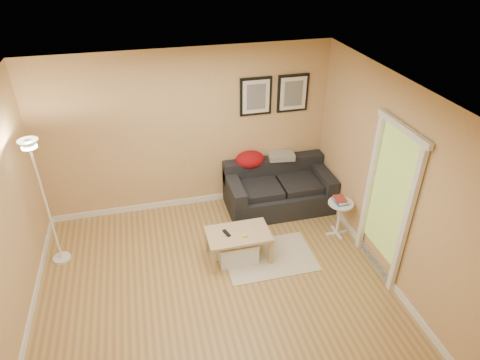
{
  "coord_description": "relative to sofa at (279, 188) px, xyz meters",
  "views": [
    {
      "loc": [
        -0.64,
        -3.9,
        4.06
      ],
      "look_at": [
        0.55,
        0.85,
        1.05
      ],
      "focal_mm": 31.39,
      "sensor_mm": 36.0,
      "label": 1
    }
  ],
  "objects": [
    {
      "name": "coffee_table",
      "position": [
        -0.95,
        -1.05,
        -0.16
      ],
      "size": [
        0.99,
        0.76,
        0.43
      ],
      "primitive_type": null,
      "rotation": [
        0.0,
        0.0,
        0.3
      ],
      "color": "tan",
      "rests_on": "ground"
    },
    {
      "name": "wall_back",
      "position": [
        -1.38,
        0.47,
        0.92
      ],
      "size": [
        4.5,
        0.0,
        4.5
      ],
      "primitive_type": "plane",
      "rotation": [
        1.57,
        0.0,
        0.0
      ],
      "color": "tan",
      "rests_on": "ground"
    },
    {
      "name": "storage_bin",
      "position": [
        -0.97,
        -1.08,
        -0.2
      ],
      "size": [
        0.55,
        0.41,
        0.34
      ],
      "primitive_type": null,
      "color": "white",
      "rests_on": "ground"
    },
    {
      "name": "floor_lamp",
      "position": [
        -3.38,
        -0.48,
        0.51
      ],
      "size": [
        0.24,
        0.24,
        1.88
      ],
      "primitive_type": null,
      "color": "white",
      "rests_on": "ground"
    },
    {
      "name": "baseboard_left",
      "position": [
        -3.62,
        -1.53,
        -0.33
      ],
      "size": [
        0.02,
        4.0,
        0.1
      ],
      "primitive_type": "cube",
      "color": "white",
      "rests_on": "ground"
    },
    {
      "name": "floor",
      "position": [
        -1.38,
        -1.53,
        -0.38
      ],
      "size": [
        4.5,
        4.5,
        0.0
      ],
      "primitive_type": "plane",
      "color": "#AC8B49",
      "rests_on": "ground"
    },
    {
      "name": "green_runner",
      "position": [
        -1.0,
        -0.82,
        -0.37
      ],
      "size": [
        0.7,
        0.5,
        0.01
      ],
      "primitive_type": "cube",
      "color": "#668C4C",
      "rests_on": "ground"
    },
    {
      "name": "book_stack",
      "position": [
        0.63,
        -0.88,
        0.23
      ],
      "size": [
        0.19,
        0.24,
        0.07
      ],
      "primitive_type": null,
      "rotation": [
        0.0,
        0.0,
        -0.07
      ],
      "color": "teal",
      "rests_on": "side_table"
    },
    {
      "name": "ceiling",
      "position": [
        -1.38,
        -1.53,
        2.23
      ],
      "size": [
        4.5,
        4.5,
        0.0
      ],
      "primitive_type": "plane",
      "rotation": [
        3.14,
        0.0,
        0.0
      ],
      "color": "white",
      "rests_on": "wall_back"
    },
    {
      "name": "baseboard_back",
      "position": [
        -1.38,
        0.46,
        -0.33
      ],
      "size": [
        4.5,
        0.02,
        0.1
      ],
      "primitive_type": "cube",
      "color": "white",
      "rests_on": "ground"
    },
    {
      "name": "framed_print_left",
      "position": [
        -0.3,
        0.45,
        1.43
      ],
      "size": [
        0.5,
        0.04,
        0.6
      ],
      "primitive_type": null,
      "color": "black",
      "rests_on": "wall_back"
    },
    {
      "name": "baseboard_right",
      "position": [
        0.86,
        -1.53,
        -0.33
      ],
      "size": [
        0.02,
        4.0,
        0.1
      ],
      "primitive_type": "cube",
      "color": "white",
      "rests_on": "ground"
    },
    {
      "name": "wall_right",
      "position": [
        0.87,
        -1.53,
        0.92
      ],
      "size": [
        0.0,
        4.0,
        4.0
      ],
      "primitive_type": "plane",
      "rotation": [
        1.57,
        0.0,
        -1.57
      ],
      "color": "tan",
      "rests_on": "ground"
    },
    {
      "name": "doorway",
      "position": [
        0.82,
        -1.68,
        0.65
      ],
      "size": [
        0.12,
        1.01,
        2.13
      ],
      "primitive_type": null,
      "color": "white",
      "rests_on": "ground"
    },
    {
      "name": "framed_print_right",
      "position": [
        0.3,
        0.45,
        1.43
      ],
      "size": [
        0.5,
        0.04,
        0.6
      ],
      "primitive_type": null,
      "color": "black",
      "rests_on": "wall_back"
    },
    {
      "name": "tape_roll",
      "position": [
        -0.88,
        -1.14,
        0.07
      ],
      "size": [
        0.07,
        0.07,
        0.03
      ],
      "primitive_type": "cylinder",
      "color": "yellow",
      "rests_on": "coffee_table"
    },
    {
      "name": "area_rug",
      "position": [
        -0.52,
        -1.17,
        -0.37
      ],
      "size": [
        1.25,
        0.85,
        0.01
      ],
      "primitive_type": "cube",
      "color": "beige",
      "rests_on": "ground"
    },
    {
      "name": "side_table",
      "position": [
        0.64,
        -0.9,
        -0.09
      ],
      "size": [
        0.37,
        0.37,
        0.57
      ],
      "primitive_type": null,
      "color": "white",
      "rests_on": "ground"
    },
    {
      "name": "remote_control",
      "position": [
        -1.11,
        -1.02,
        0.07
      ],
      "size": [
        0.09,
        0.17,
        0.02
      ],
      "primitive_type": "cube",
      "rotation": [
        0.0,
        0.0,
        0.3
      ],
      "color": "black",
      "rests_on": "coffee_table"
    },
    {
      "name": "sofa",
      "position": [
        0.0,
        0.0,
        0.0
      ],
      "size": [
        1.7,
        0.9,
        0.75
      ],
      "primitive_type": null,
      "color": "black",
      "rests_on": "ground"
    },
    {
      "name": "red_throw",
      "position": [
        -0.41,
        0.34,
        0.4
      ],
      "size": [
        0.48,
        0.36,
        0.28
      ],
      "primitive_type": null,
      "color": "maroon",
      "rests_on": "sofa"
    },
    {
      "name": "wall_front",
      "position": [
        -1.38,
        -3.53,
        0.92
      ],
      "size": [
        4.5,
        0.0,
        4.5
      ],
      "primitive_type": "plane",
      "rotation": [
        -1.57,
        0.0,
        0.0
      ],
      "color": "tan",
      "rests_on": "ground"
    },
    {
      "name": "plaid_throw",
      "position": [
        0.12,
        0.32,
        0.41
      ],
      "size": [
        0.45,
        0.32,
        0.1
      ],
      "primitive_type": null,
      "rotation": [
        0.0,
        0.0,
        -0.14
      ],
      "color": "tan",
      "rests_on": "sofa"
    }
  ]
}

